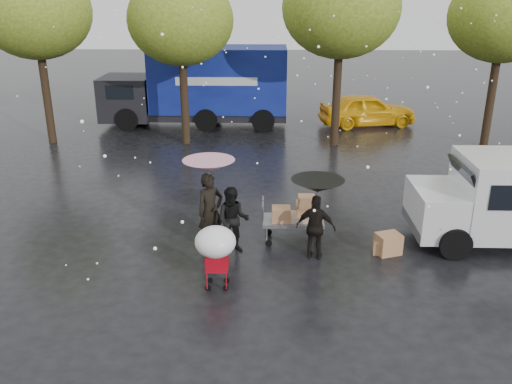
{
  "coord_description": "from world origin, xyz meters",
  "views": [
    {
      "loc": [
        -0.08,
        -11.25,
        5.98
      ],
      "look_at": [
        -0.41,
        1.0,
        1.32
      ],
      "focal_mm": 38.0,
      "sensor_mm": 36.0,
      "label": 1
    }
  ],
  "objects_px": {
    "person_pink": "(210,211)",
    "vendor_cart": "(297,214)",
    "person_black": "(316,227)",
    "yellow_taxi": "(367,110)",
    "shopping_cart": "(216,245)",
    "blue_truck": "(201,87)"
  },
  "relations": [
    {
      "from": "person_black",
      "to": "blue_truck",
      "type": "height_order",
      "value": "blue_truck"
    },
    {
      "from": "shopping_cart",
      "to": "yellow_taxi",
      "type": "relative_size",
      "value": 0.34
    },
    {
      "from": "person_black",
      "to": "vendor_cart",
      "type": "height_order",
      "value": "person_black"
    },
    {
      "from": "person_black",
      "to": "blue_truck",
      "type": "xyz_separation_m",
      "value": [
        -4.23,
        12.97,
        0.98
      ]
    },
    {
      "from": "person_pink",
      "to": "person_black",
      "type": "distance_m",
      "value": 2.54
    },
    {
      "from": "vendor_cart",
      "to": "shopping_cart",
      "type": "relative_size",
      "value": 1.04
    },
    {
      "from": "blue_truck",
      "to": "person_pink",
      "type": "bearing_deg",
      "value": -82.06
    },
    {
      "from": "vendor_cart",
      "to": "yellow_taxi",
      "type": "xyz_separation_m",
      "value": [
        3.73,
        12.17,
        0.01
      ]
    },
    {
      "from": "person_pink",
      "to": "vendor_cart",
      "type": "height_order",
      "value": "person_pink"
    },
    {
      "from": "person_black",
      "to": "person_pink",
      "type": "bearing_deg",
      "value": 1.64
    },
    {
      "from": "person_pink",
      "to": "yellow_taxi",
      "type": "bearing_deg",
      "value": 28.74
    },
    {
      "from": "yellow_taxi",
      "to": "shopping_cart",
      "type": "bearing_deg",
      "value": 148.76
    },
    {
      "from": "vendor_cart",
      "to": "blue_truck",
      "type": "xyz_separation_m",
      "value": [
        -3.82,
        12.08,
        1.03
      ]
    },
    {
      "from": "person_pink",
      "to": "yellow_taxi",
      "type": "height_order",
      "value": "person_pink"
    },
    {
      "from": "blue_truck",
      "to": "shopping_cart",
      "type": "bearing_deg",
      "value": -81.88
    },
    {
      "from": "vendor_cart",
      "to": "blue_truck",
      "type": "relative_size",
      "value": 0.18
    },
    {
      "from": "person_black",
      "to": "yellow_taxi",
      "type": "distance_m",
      "value": 13.48
    },
    {
      "from": "vendor_cart",
      "to": "yellow_taxi",
      "type": "relative_size",
      "value": 0.35
    },
    {
      "from": "vendor_cart",
      "to": "shopping_cart",
      "type": "xyz_separation_m",
      "value": [
        -1.76,
        -2.42,
        0.34
      ]
    },
    {
      "from": "vendor_cart",
      "to": "yellow_taxi",
      "type": "distance_m",
      "value": 12.73
    },
    {
      "from": "person_pink",
      "to": "vendor_cart",
      "type": "bearing_deg",
      "value": -25.9
    },
    {
      "from": "blue_truck",
      "to": "person_black",
      "type": "bearing_deg",
      "value": -71.95
    }
  ]
}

